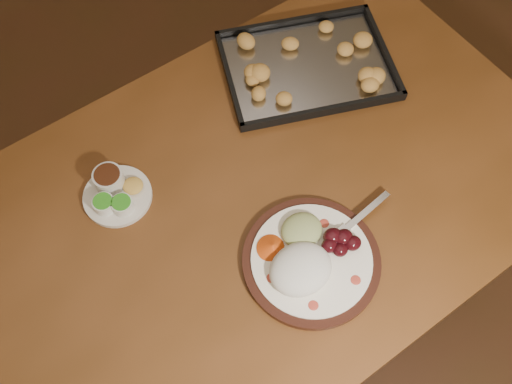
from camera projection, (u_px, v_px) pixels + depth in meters
ground at (198, 253)px, 2.03m from camera, size 4.00×4.00×0.00m
dining_table at (248, 220)px, 1.37m from camera, size 1.56×1.00×0.75m
dinner_plate at (308, 259)px, 1.20m from camera, size 0.38×0.29×0.07m
condiment_saucer at (115, 192)px, 1.27m from camera, size 0.16×0.16×0.05m
baking_tray at (307, 65)px, 1.45m from camera, size 0.50×0.42×0.04m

